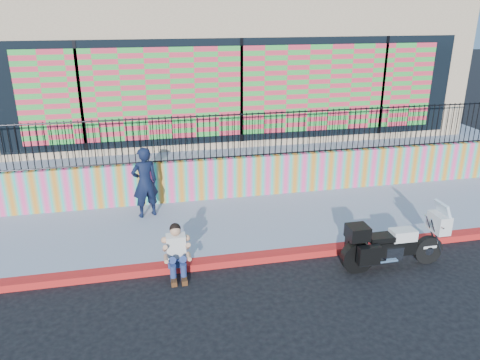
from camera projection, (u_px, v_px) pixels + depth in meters
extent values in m
plane|color=black|center=(283.00, 258.00, 9.93)|extent=(90.00, 90.00, 0.00)
cube|color=red|center=(283.00, 255.00, 9.90)|extent=(16.00, 0.30, 0.15)
cube|color=#888EA4|center=(263.00, 222.00, 11.41)|extent=(16.00, 3.00, 0.15)
cube|color=#F84187|center=(248.00, 176.00, 12.66)|extent=(16.00, 0.20, 1.10)
cube|color=#888EA4|center=(217.00, 133.00, 17.36)|extent=(16.00, 10.00, 1.25)
cube|color=tan|center=(217.00, 61.00, 16.26)|extent=(14.00, 8.00, 4.00)
cube|color=black|center=(241.00, 91.00, 12.72)|extent=(12.60, 0.04, 2.80)
cube|color=#DA3048|center=(242.00, 92.00, 12.69)|extent=(11.48, 0.02, 2.40)
cylinder|color=black|center=(428.00, 250.00, 9.64)|extent=(0.61, 0.13, 0.61)
cylinder|color=black|center=(357.00, 258.00, 9.34)|extent=(0.61, 0.13, 0.61)
cube|color=black|center=(394.00, 247.00, 9.44)|extent=(0.88, 0.26, 0.31)
cube|color=silver|center=(391.00, 251.00, 9.46)|extent=(0.37, 0.31, 0.28)
cube|color=silver|center=(403.00, 235.00, 9.38)|extent=(0.51, 0.29, 0.22)
cube|color=black|center=(380.00, 238.00, 9.29)|extent=(0.51, 0.31, 0.11)
cube|color=silver|center=(439.00, 223.00, 9.47)|extent=(0.28, 0.48, 0.39)
cube|color=silver|center=(443.00, 209.00, 9.37)|extent=(0.17, 0.42, 0.31)
cube|color=black|center=(358.00, 232.00, 9.13)|extent=(0.41, 0.39, 0.28)
cube|color=black|center=(369.00, 255.00, 9.03)|extent=(0.44, 0.17, 0.37)
cube|color=black|center=(356.00, 242.00, 9.54)|extent=(0.44, 0.17, 0.37)
cube|color=silver|center=(428.00, 246.00, 9.61)|extent=(0.29, 0.15, 0.06)
imported|color=black|center=(145.00, 182.00, 11.29)|extent=(0.74, 0.60, 1.76)
cube|color=navy|center=(177.00, 261.00, 9.35)|extent=(0.36, 0.28, 0.18)
cube|color=silver|center=(176.00, 246.00, 9.19)|extent=(0.38, 0.27, 0.54)
sphere|color=tan|center=(175.00, 231.00, 9.03)|extent=(0.21, 0.21, 0.21)
cube|color=#472814|center=(174.00, 281.00, 8.99)|extent=(0.11, 0.26, 0.10)
cube|color=#472814|center=(184.00, 280.00, 9.03)|extent=(0.11, 0.26, 0.10)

